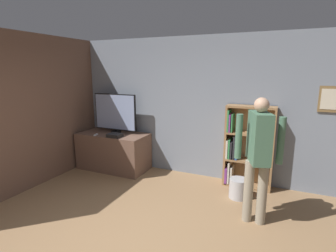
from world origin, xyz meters
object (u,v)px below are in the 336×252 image
(person, at_px, (258,150))
(waste_bin, at_px, (238,188))
(television, at_px, (115,113))
(bookshelf, at_px, (244,148))
(game_console, at_px, (115,135))

(person, distance_m, waste_bin, 1.12)
(television, height_order, waste_bin, television)
(television, relative_size, waste_bin, 3.02)
(television, bearing_deg, person, -18.99)
(television, distance_m, bookshelf, 2.68)
(bookshelf, bearing_deg, game_console, -169.17)
(game_console, bearing_deg, person, -13.95)
(person, height_order, waste_bin, person)
(waste_bin, bearing_deg, bookshelf, 92.09)
(person, relative_size, waste_bin, 5.31)
(waste_bin, bearing_deg, television, 171.60)
(game_console, distance_m, person, 2.86)
(bookshelf, distance_m, waste_bin, 0.76)
(bookshelf, bearing_deg, waste_bin, -87.91)
(game_console, height_order, waste_bin, game_console)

